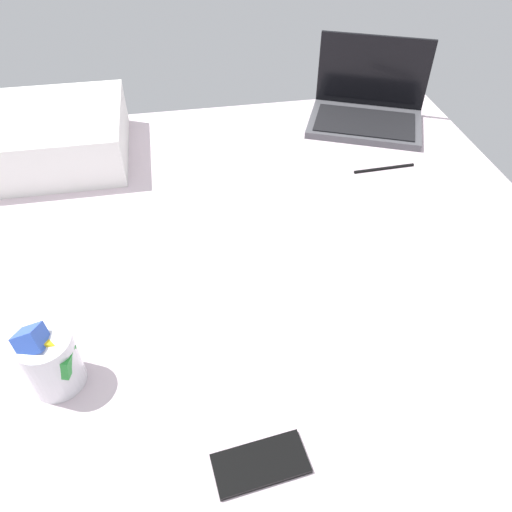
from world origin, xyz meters
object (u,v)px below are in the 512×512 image
(laptop, at_px, (367,108))
(cell_phone, at_px, (260,464))
(pillow, at_px, (25,138))
(snack_cup, at_px, (51,360))

(laptop, bearing_deg, cell_phone, -93.83)
(laptop, bearing_deg, pillow, -153.92)
(laptop, distance_m, pillow, 0.98)
(laptop, distance_m, snack_cup, 1.14)
(laptop, distance_m, cell_phone, 1.12)
(laptop, bearing_deg, snack_cup, -112.71)
(snack_cup, bearing_deg, laptop, 43.81)
(cell_phone, distance_m, pillow, 1.06)
(snack_cup, xyz_separation_m, cell_phone, (0.31, -0.20, -0.06))
(snack_cup, relative_size, pillow, 0.28)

